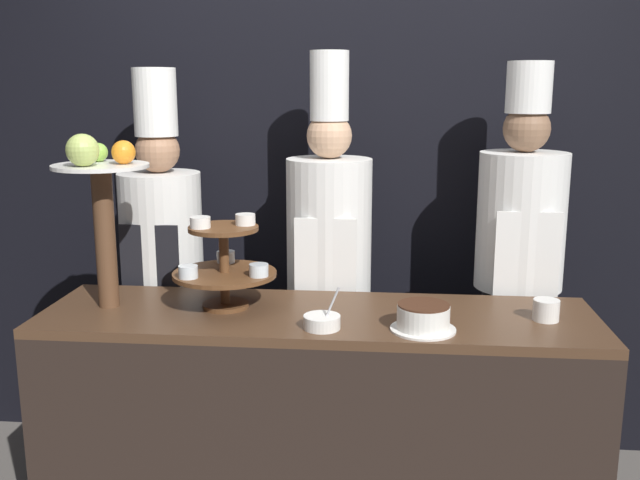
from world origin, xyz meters
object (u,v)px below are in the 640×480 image
at_px(fruit_pedestal, 101,191).
at_px(serving_bowl_near, 322,322).
at_px(tiered_stand, 224,262).
at_px(chef_center_left, 329,260).
at_px(cup_white, 546,310).
at_px(chef_center_right, 519,260).
at_px(cake_round, 423,318).
at_px(chef_left, 163,261).

height_order(fruit_pedestal, serving_bowl_near, fruit_pedestal).
xyz_separation_m(tiered_stand, chef_center_left, (0.35, 0.47, -0.10)).
relative_size(cup_white, chef_center_right, 0.05).
relative_size(cake_round, serving_bowl_near, 1.51).
xyz_separation_m(fruit_pedestal, cup_white, (1.60, -0.00, -0.40)).
bearing_deg(cup_white, chef_center_left, 147.76).
xyz_separation_m(tiered_stand, cup_white, (1.16, -0.04, -0.13)).
distance_m(fruit_pedestal, chef_center_right, 1.70).
height_order(fruit_pedestal, chef_center_right, chef_center_right).
height_order(fruit_pedestal, chef_left, chef_left).
bearing_deg(serving_bowl_near, chef_left, 138.85).
bearing_deg(chef_center_right, chef_center_left, -180.00).
distance_m(tiered_stand, chef_center_left, 0.59).
relative_size(tiered_stand, fruit_pedestal, 0.59).
height_order(tiered_stand, chef_left, chef_left).
height_order(cake_round, cup_white, cake_round).
height_order(tiered_stand, cake_round, tiered_stand).
relative_size(fruit_pedestal, serving_bowl_near, 4.39).
relative_size(cake_round, chef_left, 0.12).
xyz_separation_m(tiered_stand, chef_center_right, (1.15, 0.47, -0.08)).
height_order(chef_left, chef_center_right, chef_center_right).
relative_size(serving_bowl_near, chef_center_right, 0.08).
relative_size(cup_white, serving_bowl_near, 0.62).
distance_m(cake_round, serving_bowl_near, 0.34).
bearing_deg(serving_bowl_near, tiered_stand, 152.04).
bearing_deg(cup_white, chef_center_right, 91.04).
distance_m(fruit_pedestal, cake_round, 1.24).
bearing_deg(chef_left, fruit_pedestal, -95.54).
bearing_deg(chef_center_left, chef_left, 179.99).
bearing_deg(cup_white, tiered_stand, 178.00).
bearing_deg(fruit_pedestal, chef_center_right, 17.76).
bearing_deg(chef_center_right, cup_white, -88.96).
xyz_separation_m(cup_white, chef_center_left, (-0.81, 0.51, 0.04)).
height_order(cake_round, chef_left, chef_left).
xyz_separation_m(chef_left, chef_center_left, (0.74, -0.00, 0.02)).
bearing_deg(tiered_stand, serving_bowl_near, -27.96).
xyz_separation_m(cake_round, serving_bowl_near, (-0.34, -0.01, -0.02)).
bearing_deg(fruit_pedestal, chef_left, 84.46).
xyz_separation_m(chef_left, chef_center_right, (1.54, -0.00, 0.04)).
bearing_deg(chef_left, cup_white, -18.27).
relative_size(tiered_stand, chef_center_right, 0.21).
bearing_deg(chef_center_right, cake_round, -122.87).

